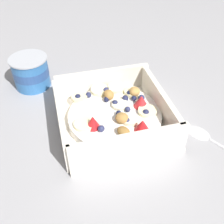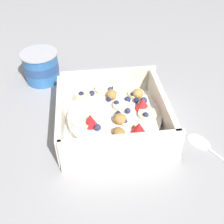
{
  "view_description": "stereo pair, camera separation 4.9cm",
  "coord_description": "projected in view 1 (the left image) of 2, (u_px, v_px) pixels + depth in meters",
  "views": [
    {
      "loc": [
        -0.1,
        -0.35,
        0.35
      ],
      "look_at": [
        -0.0,
        0.0,
        0.03
      ],
      "focal_mm": 42.46,
      "sensor_mm": 36.0,
      "label": 1
    },
    {
      "loc": [
        -0.05,
        -0.36,
        0.35
      ],
      "look_at": [
        -0.0,
        0.0,
        0.03
      ],
      "focal_mm": 42.46,
      "sensor_mm": 36.0,
      "label": 2
    }
  ],
  "objects": [
    {
      "name": "ground_plane",
      "position": [
        115.0,
        125.0,
        0.51
      ],
      "size": [
        2.4,
        2.4,
        0.0
      ],
      "primitive_type": "plane",
      "color": "#9E9EA3"
    },
    {
      "name": "spoon",
      "position": [
        211.0,
        139.0,
        0.47
      ],
      "size": [
        0.1,
        0.16,
        0.01
      ],
      "color": "silver",
      "rests_on": "ground"
    },
    {
      "name": "yogurt_cup",
      "position": [
        31.0,
        72.0,
        0.58
      ],
      "size": [
        0.08,
        0.08,
        0.07
      ],
      "color": "#3370B7",
      "rests_on": "ground"
    },
    {
      "name": "fruit_bowl",
      "position": [
        113.0,
        115.0,
        0.5
      ],
      "size": [
        0.2,
        0.2,
        0.06
      ],
      "color": "white",
      "rests_on": "ground"
    }
  ]
}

